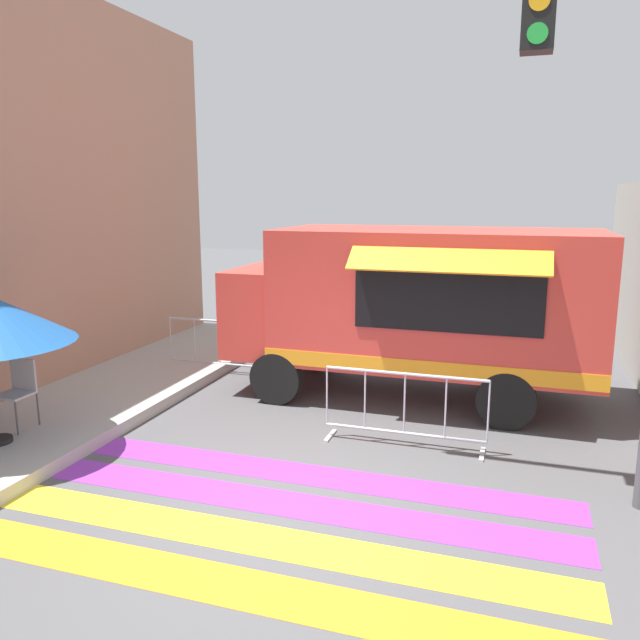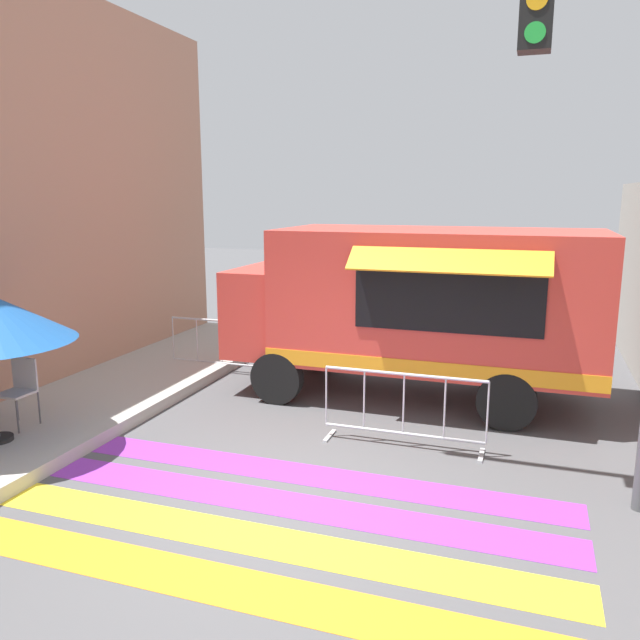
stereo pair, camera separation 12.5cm
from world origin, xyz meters
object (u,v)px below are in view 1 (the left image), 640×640
object	(u,v)px
traffic_signal_pole	(595,111)
barricade_front	(404,410)
folding_chair	(19,387)
food_truck	(408,300)
barricade_side	(220,347)

from	to	relation	value
traffic_signal_pole	barricade_front	xyz separation A→B (m)	(-1.98, 0.88, -3.63)
folding_chair	barricade_front	xyz separation A→B (m)	(5.09, 1.37, -0.23)
food_truck	barricade_front	xyz separation A→B (m)	(0.37, -2.17, -1.12)
barricade_front	barricade_side	size ratio (longest dim) A/B	1.03
food_truck	traffic_signal_pole	distance (m)	4.60
traffic_signal_pole	barricade_side	size ratio (longest dim) A/B	2.88
barricade_front	barricade_side	bearing A→B (deg)	148.76
folding_chair	barricade_front	world-z (taller)	folding_chair
folding_chair	barricade_side	size ratio (longest dim) A/B	0.44
traffic_signal_pole	food_truck	bearing A→B (deg)	127.60
traffic_signal_pole	barricade_front	world-z (taller)	traffic_signal_pole
food_truck	folding_chair	bearing A→B (deg)	-143.07
traffic_signal_pole	folding_chair	xyz separation A→B (m)	(-7.07, -0.49, -3.40)
food_truck	barricade_front	distance (m)	2.47
folding_chair	barricade_side	bearing A→B (deg)	87.04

